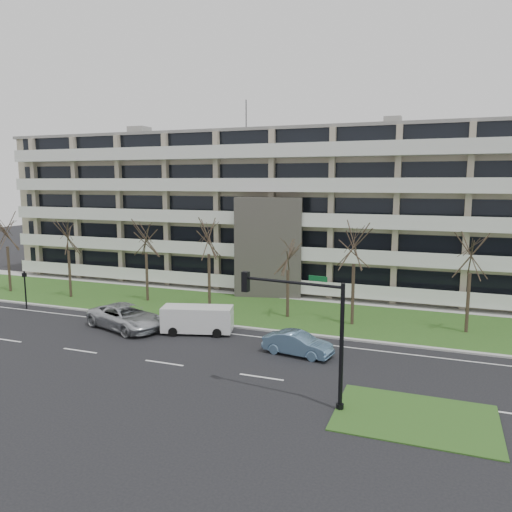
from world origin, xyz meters
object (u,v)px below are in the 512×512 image
at_px(pedestrian_signal, 25,285).
at_px(silver_pickup, 126,317).
at_px(traffic_signal, 306,321).
at_px(white_van, 198,317).
at_px(blue_sedan, 298,344).

bearing_deg(pedestrian_signal, silver_pickup, -23.86).
bearing_deg(pedestrian_signal, traffic_signal, -33.23).
bearing_deg(white_van, pedestrian_signal, 161.12).
bearing_deg(silver_pickup, traffic_signal, -96.29).
xyz_separation_m(white_van, pedestrian_signal, (-16.36, 0.98, 0.89)).
bearing_deg(pedestrian_signal, blue_sedan, -20.87).
xyz_separation_m(silver_pickup, blue_sedan, (12.97, -0.91, -0.16)).
bearing_deg(blue_sedan, pedestrian_signal, 92.40).
height_order(white_van, pedestrian_signal, pedestrian_signal).
distance_m(white_van, pedestrian_signal, 16.41).
xyz_separation_m(silver_pickup, white_van, (5.33, 0.89, 0.26)).
bearing_deg(pedestrian_signal, white_van, -17.69).
bearing_deg(silver_pickup, blue_sedan, -75.09).
relative_size(blue_sedan, traffic_signal, 0.69).
height_order(blue_sedan, white_van, white_van).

